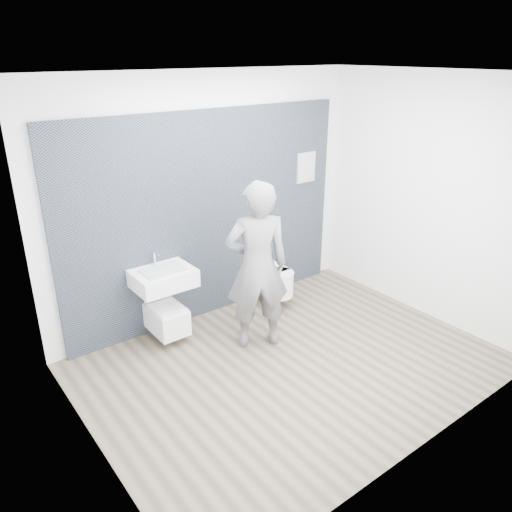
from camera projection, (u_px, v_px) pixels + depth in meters
ground at (291, 364)px, 5.10m from camera, size 4.00×4.00×0.00m
room_shell at (297, 200)px, 4.44m from camera, size 4.00×4.00×4.00m
tile_wall at (214, 309)px, 6.19m from camera, size 3.60×0.06×2.40m
washbasin at (163, 278)px, 5.27m from camera, size 0.63×0.47×0.47m
toilet_square at (166, 317)px, 5.45m from camera, size 0.34×0.48×0.65m
toilet_rounded at (274, 281)px, 6.21m from camera, size 0.35×0.59×0.32m
info_placard at (302, 280)px, 6.95m from camera, size 0.28×0.03×0.38m
visitor at (257, 267)px, 5.13m from camera, size 0.78×0.67×1.82m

